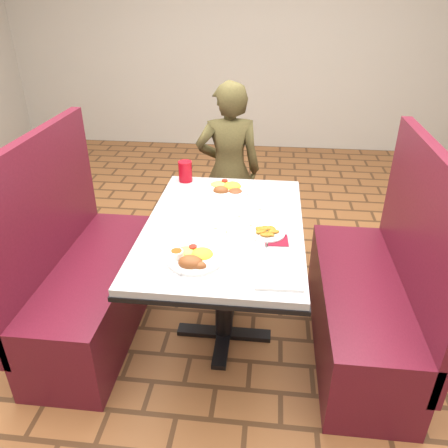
{
  "coord_description": "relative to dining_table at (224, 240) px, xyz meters",
  "views": [
    {
      "loc": [
        0.22,
        -1.94,
        1.82
      ],
      "look_at": [
        0.0,
        0.0,
        0.75
      ],
      "focal_mm": 35.0,
      "sensor_mm": 36.0,
      "label": 1
    }
  ],
  "objects": [
    {
      "name": "dining_table",
      "position": [
        0.0,
        0.0,
        0.0
      ],
      "size": [
        0.81,
        1.21,
        0.75
      ],
      "color": "#A7A9AB",
      "rests_on": "ground"
    },
    {
      "name": "booth_bench_left",
      "position": [
        -0.8,
        0.0,
        -0.32
      ],
      "size": [
        0.47,
        1.2,
        1.17
      ],
      "color": "maroon",
      "rests_on": "ground"
    },
    {
      "name": "booth_bench_right",
      "position": [
        0.8,
        0.0,
        -0.32
      ],
      "size": [
        0.47,
        1.2,
        1.17
      ],
      "color": "maroon",
      "rests_on": "ground"
    },
    {
      "name": "diner_person",
      "position": [
        -0.08,
        0.99,
        -0.01
      ],
      "size": [
        0.51,
        0.38,
        1.28
      ],
      "primitive_type": "imported",
      "rotation": [
        0.0,
        0.0,
        3.31
      ],
      "color": "brown",
      "rests_on": "ground"
    },
    {
      "name": "near_dinner_plate",
      "position": [
        -0.1,
        -0.35,
        0.12
      ],
      "size": [
        0.25,
        0.25,
        0.08
      ],
      "rotation": [
        0.0,
        0.0,
        0.01
      ],
      "color": "white",
      "rests_on": "dining_table"
    },
    {
      "name": "far_dinner_plate",
      "position": [
        -0.03,
        0.42,
        0.12
      ],
      "size": [
        0.27,
        0.27,
        0.07
      ],
      "rotation": [
        0.0,
        0.0,
        -0.43
      ],
      "color": "white",
      "rests_on": "dining_table"
    },
    {
      "name": "plantain_plate",
      "position": [
        0.22,
        -0.08,
        0.11
      ],
      "size": [
        0.18,
        0.18,
        0.03
      ],
      "rotation": [
        0.0,
        0.0,
        -0.23
      ],
      "color": "white",
      "rests_on": "dining_table"
    },
    {
      "name": "maroon_napkin",
      "position": [
        0.27,
        -0.14,
        0.1
      ],
      "size": [
        0.12,
        0.12,
        0.0
      ],
      "primitive_type": "cube",
      "rotation": [
        0.0,
        0.0,
        0.06
      ],
      "color": "maroon",
      "rests_on": "dining_table"
    },
    {
      "name": "spoon_utensil",
      "position": [
        0.23,
        -0.15,
        0.1
      ],
      "size": [
        0.02,
        0.12,
        0.0
      ],
      "primitive_type": "cube",
      "rotation": [
        0.0,
        0.0,
        -0.11
      ],
      "color": "silver",
      "rests_on": "dining_table"
    },
    {
      "name": "red_tumbler",
      "position": [
        -0.3,
        0.53,
        0.16
      ],
      "size": [
        0.08,
        0.08,
        0.13
      ],
      "primitive_type": "cylinder",
      "color": "#AC0B17",
      "rests_on": "dining_table"
    },
    {
      "name": "paper_napkin",
      "position": [
        0.28,
        -0.46,
        0.1
      ],
      "size": [
        0.2,
        0.16,
        0.01
      ],
      "primitive_type": "cube",
      "rotation": [
        0.0,
        0.0,
        0.04
      ],
      "color": "white",
      "rests_on": "dining_table"
    },
    {
      "name": "knife_utensil",
      "position": [
        -0.1,
        -0.31,
        0.11
      ],
      "size": [
        0.05,
        0.15,
        0.0
      ],
      "primitive_type": "cube",
      "rotation": [
        0.0,
        0.0,
        0.29
      ],
      "color": "silver",
      "rests_on": "dining_table"
    },
    {
      "name": "fork_utensil",
      "position": [
        -0.14,
        -0.41,
        0.11
      ],
      "size": [
        0.02,
        0.14,
        0.0
      ],
      "primitive_type": "cube",
      "rotation": [
        0.0,
        0.0,
        0.09
      ],
      "color": "silver",
      "rests_on": "dining_table"
    },
    {
      "name": "lettuce_shreds",
      "position": [
        0.04,
        0.06,
        0.1
      ],
      "size": [
        0.28,
        0.32,
        0.0
      ],
      "primitive_type": null,
      "color": "#97C850",
      "rests_on": "dining_table"
    }
  ]
}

